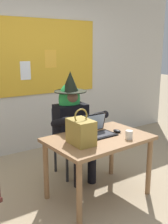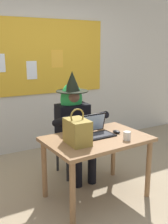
{
  "view_description": "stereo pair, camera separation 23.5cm",
  "coord_description": "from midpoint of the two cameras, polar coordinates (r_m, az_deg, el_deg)",
  "views": [
    {
      "loc": [
        -1.6,
        -2.2,
        1.71
      ],
      "look_at": [
        0.08,
        0.39,
        0.95
      ],
      "focal_mm": 42.44,
      "sensor_mm": 36.0,
      "label": 1
    },
    {
      "loc": [
        -1.4,
        -2.32,
        1.71
      ],
      "look_at": [
        0.08,
        0.39,
        0.95
      ],
      "focal_mm": 42.44,
      "sensor_mm": 36.0,
      "label": 2
    }
  ],
  "objects": [
    {
      "name": "laptop",
      "position": [
        3.04,
        0.86,
        -3.92
      ],
      "size": [
        0.34,
        0.3,
        0.23
      ],
      "rotation": [
        0.0,
        0.0,
        0.04
      ],
      "color": "black",
      "rests_on": "desk_main"
    },
    {
      "name": "handbag",
      "position": [
        2.73,
        -3.13,
        -4.25
      ],
      "size": [
        0.2,
        0.3,
        0.38
      ],
      "rotation": [
        0.0,
        0.0,
        0.18
      ],
      "color": "olive",
      "rests_on": "desk_main"
    },
    {
      "name": "coffee_mug",
      "position": [
        2.92,
        7.4,
        -4.91
      ],
      "size": [
        0.08,
        0.08,
        0.09
      ],
      "primitive_type": "cylinder",
      "color": "silver",
      "rests_on": "desk_main"
    },
    {
      "name": "chair_at_desk",
      "position": [
        3.66,
        -5.15,
        -5.38
      ],
      "size": [
        0.42,
        0.42,
        0.9
      ],
      "rotation": [
        0.0,
        0.0,
        -1.58
      ],
      "color": "#2D3347",
      "rests_on": "ground"
    },
    {
      "name": "desk_main",
      "position": [
        3.0,
        0.93,
        -7.28
      ],
      "size": [
        1.19,
        0.84,
        0.73
      ],
      "rotation": [
        0.0,
        0.0,
        0.07
      ],
      "color": "#8E6642",
      "rests_on": "ground"
    },
    {
      "name": "wall_back_bulletin",
      "position": [
        4.41,
        -13.27,
        9.3
      ],
      "size": [
        6.17,
        2.0,
        2.75
      ],
      "color": "beige",
      "rests_on": "ground"
    },
    {
      "name": "computer_mouse",
      "position": [
        3.13,
        4.99,
        -4.12
      ],
      "size": [
        0.08,
        0.11,
        0.03
      ],
      "primitive_type": "ellipsoid",
      "rotation": [
        0.0,
        0.0,
        0.2
      ],
      "color": "black",
      "rests_on": "desk_main"
    },
    {
      "name": "ground_plane",
      "position": [
        3.21,
        0.5,
        -18.36
      ],
      "size": [
        24.0,
        24.0,
        0.0
      ],
      "primitive_type": "plane",
      "color": "tan"
    },
    {
      "name": "person_costumed",
      "position": [
        3.47,
        -4.35,
        -1.58
      ],
      "size": [
        0.61,
        0.69,
        1.41
      ],
      "rotation": [
        0.0,
        0.0,
        -1.62
      ],
      "color": "black",
      "rests_on": "ground"
    }
  ]
}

